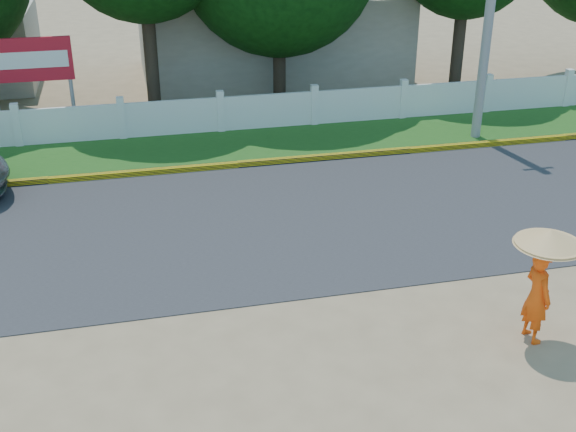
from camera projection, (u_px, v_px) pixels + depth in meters
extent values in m
plane|color=#9E8460|center=(314.00, 330.00, 12.71)|extent=(120.00, 120.00, 0.00)
cube|color=#38383A|center=(263.00, 221.00, 16.67)|extent=(60.00, 7.00, 0.02)
cube|color=#2D601E|center=(229.00, 146.00, 21.29)|extent=(60.00, 3.50, 0.03)
cube|color=yellow|center=(238.00, 165.00, 19.77)|extent=(40.00, 0.18, 0.16)
cube|color=silver|center=(221.00, 115.00, 22.34)|extent=(40.00, 0.10, 1.10)
cube|color=#B7AD99|center=(270.00, 34.00, 28.49)|extent=(10.00, 6.00, 3.20)
imported|color=#FF4F0D|center=(537.00, 296.00, 12.13)|extent=(0.45, 0.64, 1.68)
cylinder|color=gray|center=(545.00, 262.00, 11.87)|extent=(0.02, 0.02, 1.09)
cone|color=tan|center=(550.00, 237.00, 11.67)|extent=(1.15, 1.15, 0.28)
cylinder|color=gray|center=(73.00, 100.00, 22.21)|extent=(0.12, 0.12, 2.00)
cube|color=red|center=(29.00, 60.00, 21.43)|extent=(2.50, 0.12, 1.30)
cube|color=silver|center=(29.00, 60.00, 21.38)|extent=(2.25, 0.02, 0.49)
cylinder|color=#473828|center=(279.00, 57.00, 25.06)|extent=(0.44, 0.44, 3.10)
cylinder|color=#473828|center=(150.00, 49.00, 23.67)|extent=(0.44, 0.44, 4.22)
cylinder|color=#473828|center=(459.00, 40.00, 26.12)|extent=(0.44, 0.44, 3.72)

